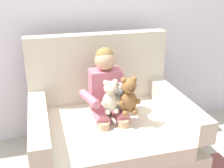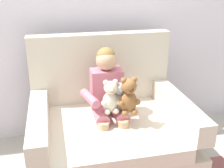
{
  "view_description": "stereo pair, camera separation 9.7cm",
  "coord_description": "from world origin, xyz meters",
  "views": [
    {
      "loc": [
        -0.52,
        -1.95,
        1.59
      ],
      "look_at": [
        0.0,
        -0.05,
        0.8
      ],
      "focal_mm": 44.8,
      "sensor_mm": 36.0,
      "label": 1
    },
    {
      "loc": [
        -0.42,
        -1.97,
        1.59
      ],
      "look_at": [
        0.0,
        -0.05,
        0.8
      ],
      "focal_mm": 44.8,
      "sensor_mm": 36.0,
      "label": 2
    }
  ],
  "objects": [
    {
      "name": "ground_plane",
      "position": [
        0.0,
        0.0,
        0.0
      ],
      "size": [
        8.0,
        8.0,
        0.0
      ],
      "primitive_type": "plane",
      "color": "#ADA89E"
    },
    {
      "name": "back_wall",
      "position": [
        0.0,
        0.73,
        1.3
      ],
      "size": [
        6.0,
        0.1,
        2.6
      ],
      "primitive_type": "cube",
      "color": "silver",
      "rests_on": "ground"
    },
    {
      "name": "armchair",
      "position": [
        0.0,
        0.06,
        0.32
      ],
      "size": [
        1.27,
        1.04,
        1.09
      ],
      "color": "beige",
      "rests_on": "ground"
    },
    {
      "name": "seated_child",
      "position": [
        0.0,
        0.09,
        0.66
      ],
      "size": [
        0.45,
        0.39,
        0.82
      ],
      "rotation": [
        0.0,
        0.0,
        -0.09
      ],
      "color": "#C66B7F",
      "rests_on": "armchair"
    },
    {
      "name": "plush_brown",
      "position": [
        0.12,
        -0.09,
        0.7
      ],
      "size": [
        0.18,
        0.15,
        0.3
      ],
      "rotation": [
        0.0,
        0.0,
        -0.08
      ],
      "color": "brown",
      "rests_on": "armchair"
    },
    {
      "name": "plush_cream",
      "position": [
        -0.01,
        -0.04,
        0.68
      ],
      "size": [
        0.16,
        0.13,
        0.27
      ],
      "rotation": [
        0.0,
        0.0,
        0.35
      ],
      "color": "silver",
      "rests_on": "armchair"
    },
    {
      "name": "plush_grey",
      "position": [
        0.07,
        -0.03,
        0.67
      ],
      "size": [
        0.15,
        0.12,
        0.25
      ],
      "rotation": [
        0.0,
        0.0,
        0.09
      ],
      "color": "#9E9EA3",
      "rests_on": "armchair"
    }
  ]
}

